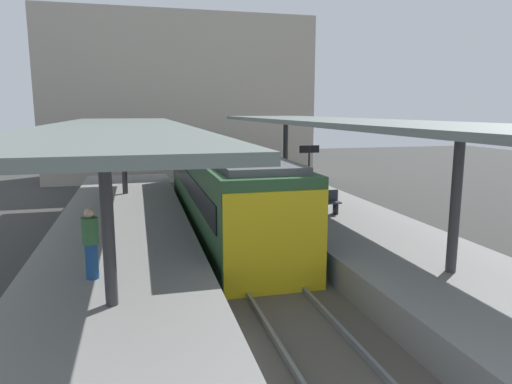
# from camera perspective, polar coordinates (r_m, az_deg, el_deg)

# --- Properties ---
(ground_plane) EXTENTS (80.00, 80.00, 0.00)m
(ground_plane) POSITION_cam_1_polar(r_m,az_deg,el_deg) (14.98, -1.29, -8.39)
(ground_plane) COLOR #383835
(platform_left) EXTENTS (4.40, 28.00, 1.00)m
(platform_left) POSITION_cam_1_polar(r_m,az_deg,el_deg) (14.50, -16.22, -7.36)
(platform_left) COLOR gray
(platform_left) RESTS_ON ground_plane
(platform_right) EXTENTS (4.40, 28.00, 1.00)m
(platform_right) POSITION_cam_1_polar(r_m,az_deg,el_deg) (16.09, 12.07, -5.46)
(platform_right) COLOR gray
(platform_right) RESTS_ON ground_plane
(track_ballast) EXTENTS (3.20, 28.00, 0.20)m
(track_ballast) POSITION_cam_1_polar(r_m,az_deg,el_deg) (14.95, -1.29, -8.03)
(track_ballast) COLOR #59544C
(track_ballast) RESTS_ON ground_plane
(rail_near_side) EXTENTS (0.08, 28.00, 0.14)m
(rail_near_side) POSITION_cam_1_polar(r_m,az_deg,el_deg) (14.76, -4.04, -7.60)
(rail_near_side) COLOR slate
(rail_near_side) RESTS_ON track_ballast
(rail_far_side) EXTENTS (0.08, 28.00, 0.14)m
(rail_far_side) POSITION_cam_1_polar(r_m,az_deg,el_deg) (15.07, 1.40, -7.20)
(rail_far_side) COLOR slate
(rail_far_side) RESTS_ON track_ballast
(commuter_train) EXTENTS (2.78, 14.83, 3.10)m
(commuter_train) POSITION_cam_1_polar(r_m,az_deg,el_deg) (18.41, -4.15, 0.61)
(commuter_train) COLOR #2D5633
(commuter_train) RESTS_ON track_ballast
(canopy_left) EXTENTS (4.18, 21.00, 3.29)m
(canopy_left) POSITION_cam_1_polar(r_m,az_deg,el_deg) (15.27, -16.74, 7.50)
(canopy_left) COLOR #333335
(canopy_left) RESTS_ON platform_left
(canopy_right) EXTENTS (4.18, 21.00, 3.40)m
(canopy_right) POSITION_cam_1_polar(r_m,az_deg,el_deg) (16.79, 10.41, 8.31)
(canopy_right) COLOR #333335
(canopy_right) RESTS_ON platform_right
(platform_bench) EXTENTS (1.40, 0.41, 0.86)m
(platform_bench) POSITION_cam_1_polar(r_m,az_deg,el_deg) (16.95, 7.95, -1.19)
(platform_bench) COLOR black
(platform_bench) RESTS_ON platform_right
(platform_sign) EXTENTS (0.90, 0.08, 2.21)m
(platform_sign) POSITION_cam_1_polar(r_m,az_deg,el_deg) (20.49, 6.54, 4.06)
(platform_sign) COLOR #262628
(platform_sign) RESTS_ON platform_right
(litter_bin) EXTENTS (0.44, 0.44, 0.80)m
(litter_bin) POSITION_cam_1_polar(r_m,az_deg,el_deg) (18.23, 8.09, -0.61)
(litter_bin) COLOR #2D2D30
(litter_bin) RESTS_ON platform_right
(passenger_near_bench) EXTENTS (0.36, 0.36, 1.62)m
(passenger_near_bench) POSITION_cam_1_polar(r_m,az_deg,el_deg) (10.99, -19.61, -5.84)
(passenger_near_bench) COLOR navy
(passenger_near_bench) RESTS_ON platform_left
(station_building_backdrop) EXTENTS (18.00, 6.00, 11.00)m
(station_building_backdrop) POSITION_cam_1_polar(r_m,az_deg,el_deg) (34.00, -9.34, 11.19)
(station_building_backdrop) COLOR #A89E8E
(station_building_backdrop) RESTS_ON ground_plane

